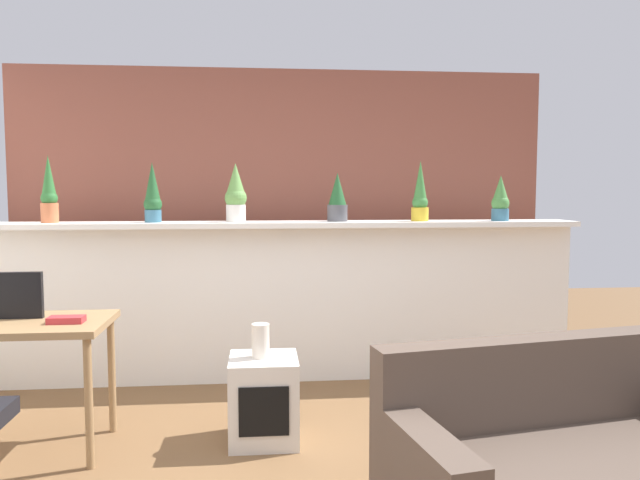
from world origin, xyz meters
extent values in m
cube|color=white|center=(0.00, 2.00, 0.60)|extent=(4.52, 0.16, 1.20)
cube|color=white|center=(0.00, 1.96, 1.22)|extent=(4.52, 0.38, 0.04)
cube|color=brown|center=(0.00, 2.60, 1.25)|extent=(4.52, 0.10, 2.50)
cylinder|color=#C66B42|center=(-1.73, 1.97, 1.31)|extent=(0.12, 0.12, 0.15)
sphere|color=#2D7033|center=(-1.73, 1.97, 1.42)|extent=(0.12, 0.12, 0.12)
cone|color=#2D7033|center=(-1.73, 1.97, 1.59)|extent=(0.10, 0.10, 0.29)
cylinder|color=#386B84|center=(-0.99, 1.97, 1.28)|extent=(0.12, 0.12, 0.09)
sphere|color=#235B2D|center=(-0.99, 1.97, 1.37)|extent=(0.13, 0.13, 0.13)
cone|color=#235B2D|center=(-0.99, 1.97, 1.54)|extent=(0.11, 0.11, 0.29)
cylinder|color=silver|center=(-0.38, 2.00, 1.30)|extent=(0.15, 0.15, 0.13)
sphere|color=#669E4C|center=(-0.38, 2.00, 1.42)|extent=(0.17, 0.17, 0.17)
cone|color=#669E4C|center=(-0.38, 2.00, 1.57)|extent=(0.14, 0.14, 0.23)
cylinder|color=#4C4C51|center=(0.40, 1.98, 1.30)|extent=(0.16, 0.16, 0.13)
cone|color=#235B2D|center=(0.40, 1.98, 1.49)|extent=(0.14, 0.14, 0.25)
cylinder|color=gold|center=(1.05, 1.96, 1.29)|extent=(0.13, 0.13, 0.11)
sphere|color=#3D843D|center=(1.05, 1.96, 1.38)|extent=(0.12, 0.12, 0.12)
cone|color=#3D843D|center=(1.05, 1.96, 1.56)|extent=(0.10, 0.10, 0.30)
cylinder|color=#386B84|center=(1.68, 1.93, 1.29)|extent=(0.13, 0.13, 0.10)
sphere|color=#4C9347|center=(1.68, 1.93, 1.38)|extent=(0.14, 0.14, 0.14)
cone|color=#4C9347|center=(1.68, 1.93, 1.50)|extent=(0.12, 0.12, 0.19)
cylinder|color=#99754C|center=(-1.10, 0.56, 0.35)|extent=(0.04, 0.04, 0.71)
cylinder|color=#99754C|center=(-1.10, 1.06, 0.35)|extent=(0.04, 0.04, 0.71)
cube|color=#99754C|center=(-1.60, 0.81, 0.73)|extent=(1.10, 0.60, 0.04)
cube|color=black|center=(-1.61, 0.89, 0.88)|extent=(0.37, 0.04, 0.27)
cube|color=silver|center=(-0.18, 0.83, 0.25)|extent=(0.40, 0.40, 0.50)
cube|color=black|center=(-0.18, 0.64, 0.25)|extent=(0.28, 0.04, 0.28)
cylinder|color=silver|center=(-0.19, 0.84, 0.60)|extent=(0.11, 0.11, 0.20)
cube|color=#B22D33|center=(-1.26, 0.74, 0.77)|extent=(0.19, 0.10, 0.04)
cube|color=brown|center=(1.07, -0.02, 0.60)|extent=(1.56, 0.43, 0.40)
cube|color=brown|center=(0.43, -0.44, 0.48)|extent=(0.29, 0.78, 0.16)
camera|label=1|loc=(-0.18, -2.68, 1.48)|focal=34.18mm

